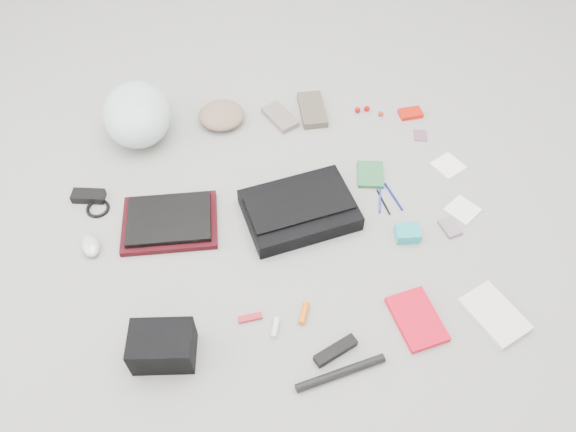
{
  "coord_description": "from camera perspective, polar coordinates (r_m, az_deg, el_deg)",
  "views": [
    {
      "loc": [
        -0.2,
        -1.26,
        1.72
      ],
      "look_at": [
        0.0,
        0.0,
        0.05
      ],
      "focal_mm": 35.0,
      "sensor_mm": 36.0,
      "label": 1
    }
  ],
  "objects": [
    {
      "name": "pen_navy",
      "position": [
        2.26,
        10.67,
        1.96
      ],
      "size": [
        0.04,
        0.15,
        0.01
      ],
      "primitive_type": "cylinder",
      "rotation": [
        1.57,
        0.0,
        0.22
      ],
      "color": "#090C69",
      "rests_on": "ground_plane"
    },
    {
      "name": "napkin_bottom",
      "position": [
        2.28,
        17.31,
        0.61
      ],
      "size": [
        0.15,
        0.15,
        0.01
      ],
      "primitive_type": "cube",
      "rotation": [
        0.0,
        0.0,
        0.61
      ],
      "color": "white",
      "rests_on": "ground_plane"
    },
    {
      "name": "stamp_sheet",
      "position": [
        2.52,
        13.3,
        7.97
      ],
      "size": [
        0.07,
        0.08,
        0.0
      ],
      "primitive_type": "cube",
      "rotation": [
        0.0,
        0.0,
        -0.24
      ],
      "color": "#764E6A",
      "rests_on": "ground_plane"
    },
    {
      "name": "power_brick",
      "position": [
        2.34,
        -19.61,
        1.92
      ],
      "size": [
        0.13,
        0.08,
        0.03
      ],
      "primitive_type": "cube",
      "rotation": [
        0.0,
        0.0,
        -0.2
      ],
      "color": "black",
      "rests_on": "ground_plane"
    },
    {
      "name": "lollipop_a",
      "position": [
        2.58,
        7.08,
        10.65
      ],
      "size": [
        0.03,
        0.03,
        0.03
      ],
      "primitive_type": "sphere",
      "rotation": [
        0.0,
        0.0,
        0.43
      ],
      "color": "#9E0508",
      "rests_on": "ground_plane"
    },
    {
      "name": "card_deck",
      "position": [
        2.21,
        16.14,
        -1.12
      ],
      "size": [
        0.08,
        0.1,
        0.02
      ],
      "primitive_type": "cube",
      "rotation": [
        0.0,
        0.0,
        0.23
      ],
      "color": "gray",
      "rests_on": "ground_plane"
    },
    {
      "name": "napkin_top",
      "position": [
        2.42,
        15.98,
        4.95
      ],
      "size": [
        0.15,
        0.15,
        0.01
      ],
      "primitive_type": "cube",
      "rotation": [
        0.0,
        0.0,
        0.48
      ],
      "color": "white",
      "rests_on": "ground_plane"
    },
    {
      "name": "lollipop_b",
      "position": [
        2.59,
        8.01,
        10.76
      ],
      "size": [
        0.03,
        0.03,
        0.03
      ],
      "primitive_type": "sphere",
      "rotation": [
        0.0,
        0.0,
        -0.38
      ],
      "color": "#A40006",
      "rests_on": "ground_plane"
    },
    {
      "name": "mitten_left",
      "position": [
        2.52,
        -0.82,
        10.01
      ],
      "size": [
        0.16,
        0.2,
        0.03
      ],
      "primitive_type": "cube",
      "rotation": [
        0.0,
        0.0,
        0.45
      ],
      "color": "#7B6A5F",
      "rests_on": "ground_plane"
    },
    {
      "name": "laptop_sleeve",
      "position": [
        2.18,
        -11.9,
        -0.65
      ],
      "size": [
        0.37,
        0.29,
        0.02
      ],
      "primitive_type": "cube",
      "rotation": [
        0.0,
        0.0,
        -0.06
      ],
      "color": "#34070C",
      "rests_on": "ground_plane"
    },
    {
      "name": "mitten_right",
      "position": [
        2.56,
        2.48,
        10.74
      ],
      "size": [
        0.11,
        0.22,
        0.03
      ],
      "primitive_type": "cube",
      "rotation": [
        0.0,
        0.0,
        -0.02
      ],
      "color": "brown",
      "rests_on": "ground_plane"
    },
    {
      "name": "pen_blue",
      "position": [
        2.24,
        9.34,
        1.81
      ],
      "size": [
        0.05,
        0.15,
        0.01
      ],
      "primitive_type": "cylinder",
      "rotation": [
        1.57,
        0.0,
        -0.28
      ],
      "color": "#1B2D9C",
      "rests_on": "ground_plane"
    },
    {
      "name": "u_lock",
      "position": [
        1.87,
        4.85,
        -13.47
      ],
      "size": [
        0.15,
        0.09,
        0.03
      ],
      "primitive_type": "cube",
      "rotation": [
        0.0,
        0.0,
        0.41
      ],
      "color": "black",
      "rests_on": "ground_plane"
    },
    {
      "name": "altoids_tin",
      "position": [
        2.6,
        12.34,
        10.15
      ],
      "size": [
        0.1,
        0.07,
        0.02
      ],
      "primitive_type": "cube",
      "rotation": [
        0.0,
        0.0,
        0.06
      ],
      "color": "red",
      "rests_on": "ground_plane"
    },
    {
      "name": "book_white",
      "position": [
        2.05,
        20.24,
        -9.36
      ],
      "size": [
        0.21,
        0.25,
        0.02
      ],
      "primitive_type": "cube",
      "rotation": [
        0.0,
        0.0,
        0.4
      ],
      "color": "silver",
      "rests_on": "ground_plane"
    },
    {
      "name": "bike_pump",
      "position": [
        1.84,
        5.37,
        -15.58
      ],
      "size": [
        0.3,
        0.08,
        0.03
      ],
      "primitive_type": "cylinder",
      "rotation": [
        0.0,
        1.57,
        0.19
      ],
      "color": "black",
      "rests_on": "ground_plane"
    },
    {
      "name": "pen_black",
      "position": [
        2.23,
        9.66,
        1.41
      ],
      "size": [
        0.03,
        0.13,
        0.01
      ],
      "primitive_type": "cylinder",
      "rotation": [
        1.57,
        0.0,
        0.14
      ],
      "color": "black",
      "rests_on": "ground_plane"
    },
    {
      "name": "book_red",
      "position": [
        1.96,
        12.95,
        -10.17
      ],
      "size": [
        0.17,
        0.23,
        0.02
      ],
      "primitive_type": "cube",
      "rotation": [
        0.0,
        0.0,
        0.18
      ],
      "color": "red",
      "rests_on": "ground_plane"
    },
    {
      "name": "camera_bag",
      "position": [
        1.86,
        -12.63,
        -12.78
      ],
      "size": [
        0.21,
        0.16,
        0.13
      ],
      "primitive_type": "cube",
      "rotation": [
        0.0,
        0.0,
        -0.13
      ],
      "color": "black",
      "rests_on": "ground_plane"
    },
    {
      "name": "ground_plane",
      "position": [
        2.14,
        0.0,
        -0.82
      ],
      "size": [
        4.0,
        4.0,
        0.0
      ],
      "primitive_type": "plane",
      "color": "gray"
    },
    {
      "name": "beanie",
      "position": [
        2.51,
        -6.77,
        10.13
      ],
      "size": [
        0.22,
        0.21,
        0.07
      ],
      "primitive_type": "ellipsoid",
      "rotation": [
        0.0,
        0.0,
        -0.08
      ],
      "color": "#876853",
      "rests_on": "ground_plane"
    },
    {
      "name": "multitool",
      "position": [
        1.93,
        -3.87,
        -10.28
      ],
      "size": [
        0.08,
        0.03,
        0.01
      ],
      "primitive_type": "cube",
      "rotation": [
        0.0,
        0.0,
        0.09
      ],
      "color": "maroon",
      "rests_on": "ground_plane"
    },
    {
      "name": "accordion_wallet",
      "position": [
        2.13,
        12.05,
        -1.72
      ],
      "size": [
        0.09,
        0.08,
        0.04
      ],
      "primitive_type": "cube",
      "rotation": [
        0.0,
        0.0,
        -0.09
      ],
      "color": "#1FACAB",
      "rests_on": "ground_plane"
    },
    {
      "name": "toiletry_tube_white",
      "position": [
        1.9,
        -1.29,
        -11.24
      ],
      "size": [
        0.04,
        0.07,
        0.02
      ],
      "primitive_type": "cylinder",
      "rotation": [
        1.57,
        0.0,
        -0.32
      ],
      "color": "silver",
      "rests_on": "ground_plane"
    },
    {
      "name": "notepad",
      "position": [
        2.31,
        8.36,
        4.2
      ],
      "size": [
        0.13,
        0.16,
        0.02
      ],
      "primitive_type": "cube",
      "rotation": [
        0.0,
        0.0,
        -0.21
      ],
      "color": "#256036",
      "rests_on": "ground_plane"
    },
    {
      "name": "lollipop_c",
      "position": [
        2.57,
        9.4,
        10.22
      ],
      "size": [
        0.02,
        0.02,
        0.02
      ],
      "primitive_type": "sphere",
      "rotation": [
        0.0,
        0.0,
        -0.01
      ],
      "color": "#9E270D",
      "rests_on": "ground_plane"
    },
    {
      "name": "mouse",
      "position": [
        2.18,
        -19.43,
        -2.84
      ],
      "size": [
        0.09,
        0.12,
        0.04
      ],
      "primitive_type": "ellipsoid",
      "rotation": [
        0.0,
        0.0,
        0.26
      ],
      "color": "#BCBCBC",
      "rests_on": "ground_plane"
    },
    {
      "name": "messenger_bag",
      "position": [
        2.14,
        1.17,
        0.61
      ],
      "size": [
        0.46,
        0.36,
        0.07
      ],
      "primitive_type": "cube",
      "rotation": [
        0.0,
        0.0,
        0.18
      ],
      "color": "black",
      "rests_on": "ground_plane"
    },
    {
      "name": "laptop",
      "position": [
        2.16,
        -12.0,
        -0.29
      ],
      "size": [
        0.32,
        0.24,
        0.02
      ],
      "primitive_type": "cube",
      "rotation": [
        0.0,
        0.0,
        -0.06
      ],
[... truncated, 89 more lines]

